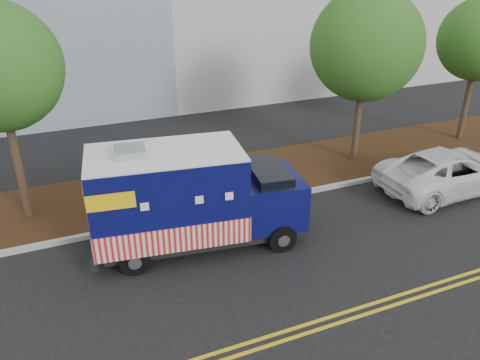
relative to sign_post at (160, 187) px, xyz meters
name	(u,v)px	position (x,y,z in m)	size (l,w,h in m)	color
ground	(222,235)	(1.46, -1.62, -1.20)	(120.00, 120.00, 0.00)	black
curb	(207,212)	(1.46, -0.22, -1.12)	(120.00, 0.18, 0.15)	#9E9E99
mulch_strip	(189,186)	(1.46, 1.88, -1.12)	(120.00, 4.00, 0.15)	#311B0D
centerline_near	(289,330)	(1.46, -6.07, -1.19)	(120.00, 0.10, 0.01)	gold
centerline_far	(294,337)	(1.46, -6.32, -1.19)	(120.00, 0.10, 0.01)	gold
tree_c	(366,45)	(8.55, 1.56, 3.58)	(4.23, 4.23, 6.90)	#38281C
tree_d	(480,40)	(14.51, 1.70, 3.39)	(3.49, 3.49, 6.35)	#38281C
sign_post	(160,187)	(0.00, 0.00, 0.00)	(0.06, 0.06, 2.40)	#473828
food_truck	(187,201)	(0.38, -1.73, 0.28)	(6.46, 3.10, 3.28)	black
white_car	(449,171)	(10.21, -1.91, -0.44)	(2.53, 5.48, 1.52)	white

